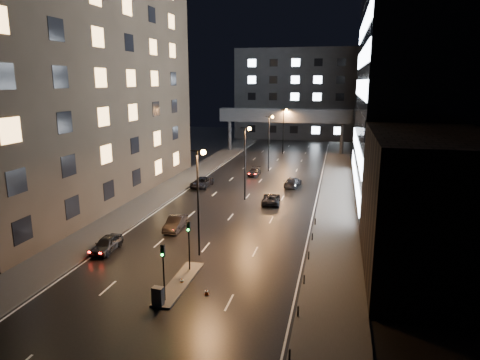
{
  "coord_description": "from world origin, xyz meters",
  "views": [
    {
      "loc": [
        12.36,
        -28.02,
        16.08
      ],
      "look_at": [
        0.5,
        22.87,
        4.0
      ],
      "focal_mm": 32.0,
      "sensor_mm": 36.0,
      "label": 1
    }
  ],
  "objects_px": {
    "car_away_a": "(107,244)",
    "car_away_d": "(254,172)",
    "car_away_c": "(202,182)",
    "car_toward_a": "(271,199)",
    "car_toward_b": "(293,182)",
    "car_away_b": "(175,223)",
    "utility_cabinet": "(158,296)"
  },
  "relations": [
    {
      "from": "car_away_d",
      "to": "car_toward_b",
      "type": "relative_size",
      "value": 0.89
    },
    {
      "from": "car_away_c",
      "to": "utility_cabinet",
      "type": "bearing_deg",
      "value": -75.38
    },
    {
      "from": "car_away_b",
      "to": "car_toward_b",
      "type": "relative_size",
      "value": 0.9
    },
    {
      "from": "car_toward_b",
      "to": "car_away_a",
      "type": "bearing_deg",
      "value": 70.53
    },
    {
      "from": "car_away_d",
      "to": "car_toward_a",
      "type": "xyz_separation_m",
      "value": [
        5.63,
        -16.82,
        0.03
      ]
    },
    {
      "from": "car_toward_b",
      "to": "utility_cabinet",
      "type": "height_order",
      "value": "utility_cabinet"
    },
    {
      "from": "car_away_b",
      "to": "car_away_a",
      "type": "bearing_deg",
      "value": -122.81
    },
    {
      "from": "car_toward_b",
      "to": "car_away_b",
      "type": "bearing_deg",
      "value": 71.77
    },
    {
      "from": "car_away_d",
      "to": "car_toward_b",
      "type": "height_order",
      "value": "car_toward_b"
    },
    {
      "from": "car_away_a",
      "to": "car_toward_b",
      "type": "distance_m",
      "value": 33.62
    },
    {
      "from": "car_toward_b",
      "to": "utility_cabinet",
      "type": "relative_size",
      "value": 3.73
    },
    {
      "from": "car_away_c",
      "to": "car_toward_a",
      "type": "bearing_deg",
      "value": -27.45
    },
    {
      "from": "car_away_c",
      "to": "car_toward_a",
      "type": "xyz_separation_m",
      "value": [
        12.01,
        -6.64,
        -0.06
      ]
    },
    {
      "from": "car_away_a",
      "to": "car_toward_a",
      "type": "relative_size",
      "value": 0.89
    },
    {
      "from": "car_away_a",
      "to": "car_toward_a",
      "type": "height_order",
      "value": "car_away_a"
    },
    {
      "from": "car_away_c",
      "to": "car_toward_b",
      "type": "bearing_deg",
      "value": 15.89
    },
    {
      "from": "car_away_c",
      "to": "car_toward_a",
      "type": "height_order",
      "value": "car_away_c"
    },
    {
      "from": "car_away_a",
      "to": "car_toward_a",
      "type": "distance_m",
      "value": 23.85
    },
    {
      "from": "car_away_b",
      "to": "car_away_d",
      "type": "relative_size",
      "value": 1.01
    },
    {
      "from": "car_away_c",
      "to": "car_away_b",
      "type": "bearing_deg",
      "value": -78.82
    },
    {
      "from": "utility_cabinet",
      "to": "car_toward_a",
      "type": "bearing_deg",
      "value": 86.53
    },
    {
      "from": "car_away_a",
      "to": "car_toward_b",
      "type": "height_order",
      "value": "car_away_a"
    },
    {
      "from": "car_away_a",
      "to": "car_away_d",
      "type": "height_order",
      "value": "car_away_a"
    },
    {
      "from": "car_away_d",
      "to": "utility_cabinet",
      "type": "distance_m",
      "value": 45.47
    },
    {
      "from": "car_away_b",
      "to": "car_away_c",
      "type": "xyz_separation_m",
      "value": [
        -3.3,
        19.37,
        -0.0
      ]
    },
    {
      "from": "car_away_a",
      "to": "car_toward_b",
      "type": "xyz_separation_m",
      "value": [
        14.66,
        30.26,
        -0.01
      ]
    },
    {
      "from": "car_toward_a",
      "to": "car_away_b",
      "type": "bearing_deg",
      "value": 50.84
    },
    {
      "from": "car_toward_a",
      "to": "utility_cabinet",
      "type": "height_order",
      "value": "utility_cabinet"
    },
    {
      "from": "car_away_a",
      "to": "car_away_d",
      "type": "bearing_deg",
      "value": 75.98
    },
    {
      "from": "car_away_a",
      "to": "car_away_c",
      "type": "bearing_deg",
      "value": 85.23
    },
    {
      "from": "utility_cabinet",
      "to": "car_away_d",
      "type": "bearing_deg",
      "value": 96.4
    },
    {
      "from": "car_away_b",
      "to": "car_away_c",
      "type": "height_order",
      "value": "car_away_b"
    }
  ]
}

